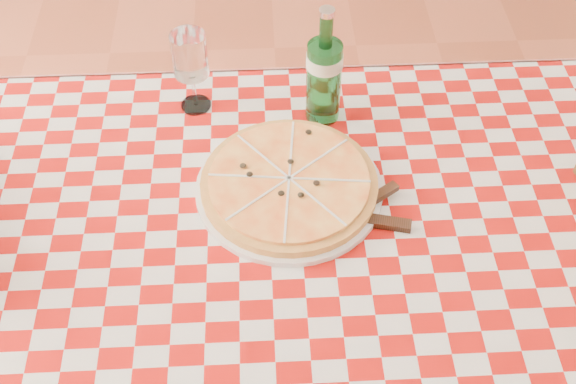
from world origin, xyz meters
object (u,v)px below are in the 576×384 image
wine_glass (192,72)px  dining_table (301,276)px  pizza_plate (289,183)px  water_bottle (324,66)px

wine_glass → dining_table: bearing=-61.6°
pizza_plate → wine_glass: (-0.17, 0.23, 0.06)m
water_bottle → wine_glass: (-0.25, 0.04, -0.04)m
dining_table → wine_glass: bearing=118.4°
pizza_plate → water_bottle: size_ratio=1.36×
pizza_plate → wine_glass: size_ratio=1.95×
water_bottle → wine_glass: water_bottle is taller
water_bottle → wine_glass: size_ratio=1.44×
dining_table → water_bottle: size_ratio=4.95×
dining_table → pizza_plate: 0.17m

